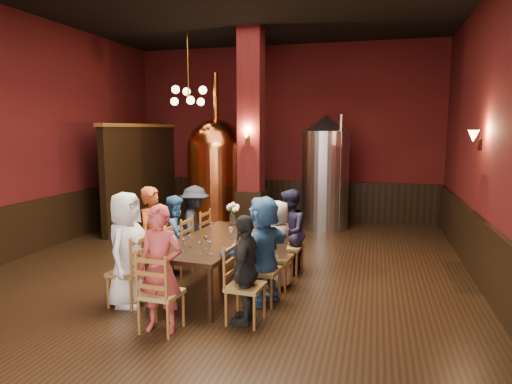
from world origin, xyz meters
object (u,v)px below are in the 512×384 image
(copper_kettle, at_px, (216,171))
(steel_vessel, at_px, (325,172))
(dining_table, at_px, (216,243))
(person_0, at_px, (126,249))
(person_1, at_px, (154,238))
(rose_vase, at_px, (233,210))
(person_2, at_px, (176,236))

(copper_kettle, relative_size, steel_vessel, 1.37)
(dining_table, relative_size, person_0, 1.60)
(dining_table, height_order, steel_vessel, steel_vessel)
(person_1, relative_size, copper_kettle, 0.42)
(person_0, xyz_separation_m, rose_vase, (0.88, 1.93, 0.23))
(person_0, bearing_deg, person_1, -9.13)
(copper_kettle, distance_m, steel_vessel, 2.61)
(person_0, xyz_separation_m, copper_kettle, (-0.54, 5.10, 0.56))
(person_1, bearing_deg, dining_table, -62.20)
(dining_table, distance_m, rose_vase, 1.06)
(person_0, height_order, person_1, person_0)
(steel_vessel, height_order, rose_vase, steel_vessel)
(person_2, xyz_separation_m, copper_kettle, (-0.65, 3.78, 0.68))
(rose_vase, bearing_deg, dining_table, -87.10)
(person_0, xyz_separation_m, person_2, (0.11, 1.33, -0.12))
(person_0, bearing_deg, rose_vase, -28.84)
(person_2, distance_m, copper_kettle, 3.89)
(dining_table, height_order, person_1, person_1)
(copper_kettle, bearing_deg, person_1, -82.37)
(dining_table, bearing_deg, person_2, 158.78)
(person_2, xyz_separation_m, steel_vessel, (1.93, 4.16, 0.68))
(person_0, height_order, rose_vase, person_0)
(dining_table, distance_m, copper_kettle, 4.47)
(rose_vase, bearing_deg, person_0, -114.42)
(person_2, relative_size, steel_vessel, 0.49)
(person_2, height_order, rose_vase, person_2)
(person_1, distance_m, steel_vessel, 5.24)
(person_2, height_order, copper_kettle, copper_kettle)
(person_1, bearing_deg, person_2, 6.59)
(dining_table, relative_size, rose_vase, 6.44)
(dining_table, distance_m, person_0, 1.32)
(person_2, bearing_deg, steel_vessel, -35.09)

